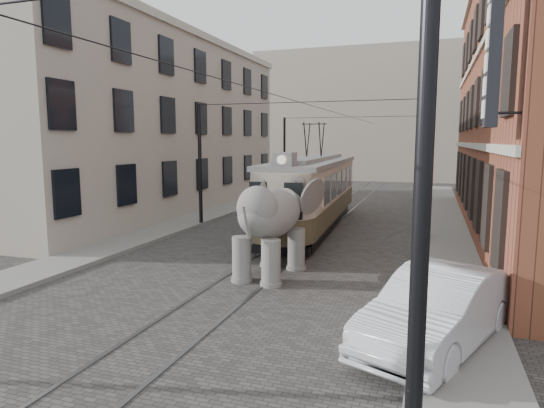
% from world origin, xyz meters
% --- Properties ---
extents(ground, '(120.00, 120.00, 0.00)m').
position_xyz_m(ground, '(0.00, 0.00, 0.00)').
color(ground, '#454240').
extents(tram_rails, '(1.54, 80.00, 0.02)m').
position_xyz_m(tram_rails, '(0.00, 0.00, 0.01)').
color(tram_rails, slate).
rests_on(tram_rails, ground).
extents(sidewalk_right, '(2.00, 60.00, 0.15)m').
position_xyz_m(sidewalk_right, '(6.00, 0.00, 0.07)').
color(sidewalk_right, slate).
rests_on(sidewalk_right, ground).
extents(sidewalk_left, '(2.00, 60.00, 0.15)m').
position_xyz_m(sidewalk_left, '(-6.50, 0.00, 0.07)').
color(sidewalk_left, slate).
rests_on(sidewalk_left, ground).
extents(stucco_building, '(7.00, 24.00, 10.00)m').
position_xyz_m(stucco_building, '(-11.00, 10.00, 5.00)').
color(stucco_building, '#A09384').
rests_on(stucco_building, ground).
extents(distant_block, '(28.00, 10.00, 14.00)m').
position_xyz_m(distant_block, '(0.00, 40.00, 7.00)').
color(distant_block, '#A09384').
rests_on(distant_block, ground).
extents(catenary, '(11.00, 30.20, 6.00)m').
position_xyz_m(catenary, '(-0.20, 5.00, 3.00)').
color(catenary, black).
rests_on(catenary, ground).
extents(tram, '(3.32, 12.89, 5.07)m').
position_xyz_m(tram, '(-0.15, 7.34, 2.53)').
color(tram, beige).
rests_on(tram, ground).
extents(elephant, '(3.30, 5.27, 3.06)m').
position_xyz_m(elephant, '(0.57, -1.20, 1.53)').
color(elephant, slate).
rests_on(elephant, ground).
extents(parked_car, '(3.42, 5.13, 1.60)m').
position_xyz_m(parked_car, '(5.53, -4.94, 0.80)').
color(parked_car, silver).
rests_on(parked_car, ground).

